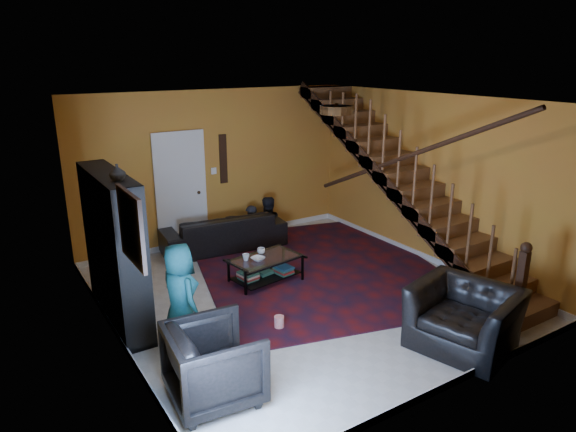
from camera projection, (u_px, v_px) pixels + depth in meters
name	position (u px, v px, depth m)	size (l,w,h in m)	color
floor	(298.00, 293.00, 7.58)	(5.50, 5.50, 0.00)	beige
room	(179.00, 279.00, 7.95)	(5.50, 5.50, 5.50)	#B96B29
staircase	(409.00, 183.00, 8.24)	(0.95, 5.02, 3.18)	brown
bookshelf	(116.00, 252.00, 6.54)	(0.35, 1.80, 2.00)	black
door	(181.00, 193.00, 9.11)	(0.82, 0.05, 2.05)	silver
framed_picture	(131.00, 228.00, 5.01)	(0.04, 0.74, 0.74)	maroon
wall_hanging	(223.00, 159.00, 9.39)	(0.14, 0.03, 0.90)	black
ceiling_fixture	(336.00, 110.00, 6.11)	(0.40, 0.40, 0.10)	#3F2814
rug	(318.00, 268.00, 8.47)	(3.71, 4.24, 0.02)	#4F0E10
sofa	(223.00, 231.00, 9.28)	(2.21, 0.86, 0.64)	black
armchair_left	(214.00, 363.00, 5.15)	(0.87, 0.89, 0.81)	black
armchair_right	(464.00, 318.00, 6.10)	(1.16, 1.02, 0.76)	black
person_adult_a	(251.00, 235.00, 9.68)	(0.42, 0.28, 1.15)	black
person_adult_b	(267.00, 229.00, 9.84)	(0.61, 0.48, 1.26)	black
person_child	(180.00, 296.00, 6.05)	(0.63, 0.41, 1.30)	#1A5964
coffee_table	(266.00, 268.00, 7.90)	(1.14, 0.78, 0.40)	black
cup_a	(261.00, 251.00, 7.98)	(0.12, 0.12, 0.10)	#999999
cup_b	(246.00, 257.00, 7.73)	(0.11, 0.11, 0.10)	#999999
bowl	(258.00, 259.00, 7.74)	(0.20, 0.20, 0.05)	#999999
vase	(117.00, 172.00, 5.80)	(0.18, 0.18, 0.19)	#999999
popcorn_bucket	(279.00, 322.00, 6.58)	(0.13, 0.13, 0.15)	red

